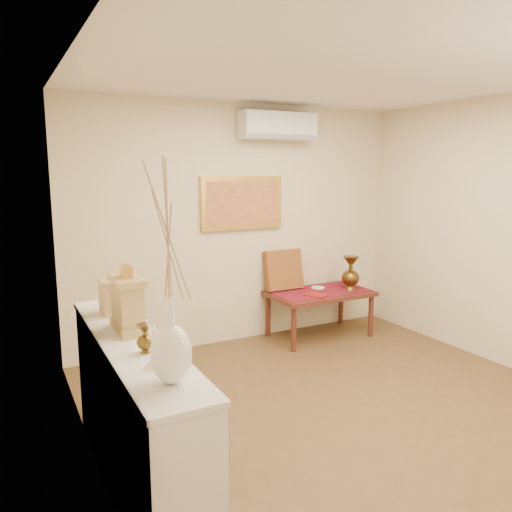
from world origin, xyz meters
TOP-DOWN VIEW (x-y plane):
  - floor at (0.00, 0.00)m, footprint 4.50×4.50m
  - ceiling at (0.00, 0.00)m, footprint 4.50×4.50m
  - wall_back at (0.00, 2.25)m, footprint 4.00×0.02m
  - wall_left at (-2.00, 0.00)m, footprint 0.02×4.50m
  - white_vase at (-1.81, -0.71)m, footprint 0.20×0.20m
  - candlestick at (-1.83, -0.50)m, footprint 0.11×0.11m
  - brass_urn_small at (-1.81, -0.26)m, footprint 0.09×0.09m
  - table_cloth at (0.85, 1.88)m, footprint 1.14×0.59m
  - brass_urn_tall at (1.22, 1.78)m, footprint 0.22×0.22m
  - plate at (0.91, 2.01)m, footprint 0.16×0.16m
  - menu at (0.69, 1.72)m, footprint 0.27×0.30m
  - cushion at (0.51, 2.15)m, footprint 0.47×0.20m
  - display_ledge at (-1.82, 0.00)m, footprint 0.37×2.02m
  - mantel_clock at (-1.80, 0.16)m, footprint 0.17×0.36m
  - wooden_chest at (-1.80, 0.59)m, footprint 0.16×0.21m
  - low_table at (0.85, 1.88)m, footprint 1.20×0.70m
  - painting at (0.00, 2.22)m, footprint 1.00×0.06m
  - ac_unit at (0.40, 2.12)m, footprint 0.90×0.25m

SIDE VIEW (x-z plane):
  - floor at x=0.00m, z-range 0.00..0.00m
  - low_table at x=0.85m, z-range 0.21..0.76m
  - display_ledge at x=-1.82m, z-range 0.00..0.98m
  - table_cloth at x=0.85m, z-range 0.55..0.56m
  - plate at x=0.91m, z-range 0.56..0.57m
  - menu at x=0.69m, z-range 0.56..0.57m
  - cushion at x=0.51m, z-range 0.55..1.04m
  - brass_urn_tall at x=1.22m, z-range 0.56..1.04m
  - brass_urn_small at x=-1.81m, z-range 0.98..1.19m
  - candlestick at x=-1.83m, z-range 0.98..1.22m
  - wooden_chest at x=-1.80m, z-range 0.98..1.22m
  - mantel_clock at x=-1.80m, z-range 0.95..1.36m
  - wall_back at x=0.00m, z-range 0.00..2.70m
  - wall_left at x=-2.00m, z-range 0.00..2.70m
  - white_vase at x=-1.81m, z-range 0.98..2.01m
  - painting at x=0.00m, z-range 1.30..1.90m
  - ac_unit at x=0.40m, z-range 2.30..2.60m
  - ceiling at x=0.00m, z-range 2.70..2.70m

